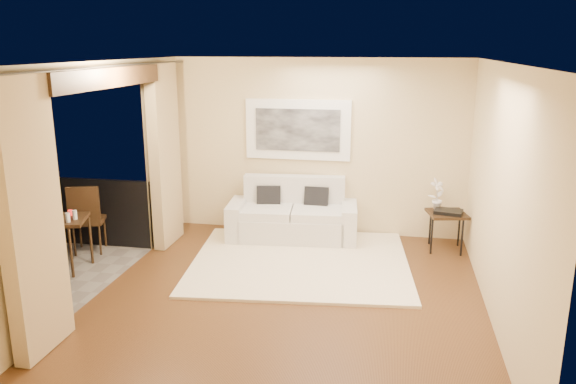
% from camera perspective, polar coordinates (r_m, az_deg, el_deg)
% --- Properties ---
extents(floor, '(5.00, 5.00, 0.00)m').
position_cam_1_polar(floor, '(6.70, -0.00, -10.71)').
color(floor, '#563419').
rests_on(floor, ground).
extents(room_shell, '(5.00, 6.40, 5.00)m').
position_cam_1_polar(room_shell, '(6.79, -18.30, 10.99)').
color(room_shell, white).
rests_on(room_shell, ground).
extents(balcony, '(1.81, 2.60, 1.17)m').
position_cam_1_polar(balcony, '(7.89, -24.47, -6.67)').
color(balcony, '#605B56').
rests_on(balcony, ground).
extents(curtains, '(0.16, 4.80, 2.64)m').
position_cam_1_polar(curtains, '(6.94, -17.38, 1.22)').
color(curtains, tan).
rests_on(curtains, ground).
extents(artwork, '(1.62, 0.07, 0.92)m').
position_cam_1_polar(artwork, '(8.62, 1.00, 6.34)').
color(artwork, white).
rests_on(artwork, room_shell).
extents(rug, '(3.14, 2.81, 0.04)m').
position_cam_1_polar(rug, '(7.69, 1.25, -7.10)').
color(rug, '#FBECCA').
rests_on(rug, floor).
extents(sofa, '(1.99, 0.99, 0.93)m').
position_cam_1_polar(sofa, '(8.55, 0.49, -2.62)').
color(sofa, silver).
rests_on(sofa, floor).
extents(side_table, '(0.61, 0.61, 0.56)m').
position_cam_1_polar(side_table, '(8.33, 15.83, -2.41)').
color(side_table, black).
rests_on(side_table, floor).
extents(tray, '(0.43, 0.35, 0.05)m').
position_cam_1_polar(tray, '(8.27, 15.99, -1.94)').
color(tray, black).
rests_on(tray, side_table).
extents(orchid, '(0.29, 0.28, 0.46)m').
position_cam_1_polar(orchid, '(8.38, 14.91, -0.20)').
color(orchid, white).
rests_on(orchid, side_table).
extents(bistro_table, '(0.74, 0.74, 0.70)m').
position_cam_1_polar(bistro_table, '(7.87, -21.95, -3.09)').
color(bistro_table, black).
rests_on(bistro_table, balcony).
extents(balcony_chair_far, '(0.54, 0.55, 1.00)m').
position_cam_1_polar(balcony_chair_far, '(8.34, -19.84, -2.14)').
color(balcony_chair_far, black).
rests_on(balcony_chair_far, balcony).
extents(balcony_chair_near, '(0.59, 0.60, 1.09)m').
position_cam_1_polar(balcony_chair_near, '(7.76, -23.87, -3.35)').
color(balcony_chair_near, black).
rests_on(balcony_chair_near, balcony).
extents(ice_bucket, '(0.18, 0.18, 0.20)m').
position_cam_1_polar(ice_bucket, '(7.95, -22.59, -1.60)').
color(ice_bucket, silver).
rests_on(ice_bucket, bistro_table).
extents(candle, '(0.06, 0.06, 0.07)m').
position_cam_1_polar(candle, '(7.94, -21.25, -1.97)').
color(candle, red).
rests_on(candle, bistro_table).
extents(vase, '(0.04, 0.04, 0.18)m').
position_cam_1_polar(vase, '(7.66, -22.79, -2.28)').
color(vase, white).
rests_on(vase, bistro_table).
extents(glass_a, '(0.06, 0.06, 0.12)m').
position_cam_1_polar(glass_a, '(7.64, -21.48, -2.43)').
color(glass_a, silver).
rests_on(glass_a, bistro_table).
extents(glass_b, '(0.06, 0.06, 0.12)m').
position_cam_1_polar(glass_b, '(7.73, -20.85, -2.18)').
color(glass_b, silver).
rests_on(glass_b, bistro_table).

